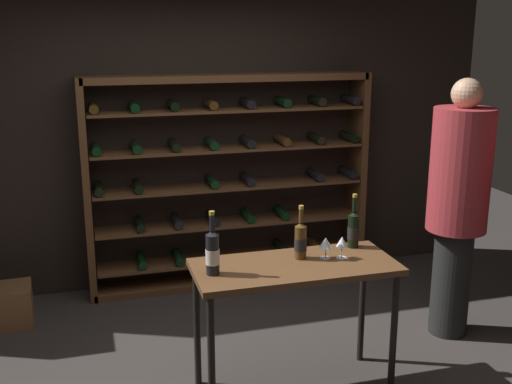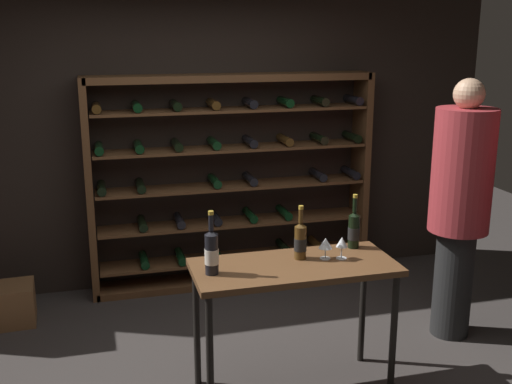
# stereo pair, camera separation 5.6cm
# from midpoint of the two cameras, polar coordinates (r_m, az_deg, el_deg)

# --- Properties ---
(back_wall) EXTENTS (5.72, 0.10, 3.00)m
(back_wall) POSITION_cam_midpoint_polar(r_m,az_deg,el_deg) (5.56, -7.01, 6.65)
(back_wall) COLOR black
(back_wall) RESTS_ON ground
(wine_rack) EXTENTS (2.53, 0.32, 1.90)m
(wine_rack) POSITION_cam_midpoint_polar(r_m,az_deg,el_deg) (5.52, -2.78, 1.02)
(wine_rack) COLOR brown
(wine_rack) RESTS_ON ground
(tasting_table) EXTENTS (1.26, 0.55, 0.87)m
(tasting_table) POSITION_cam_midpoint_polar(r_m,az_deg,el_deg) (3.88, 3.17, -8.03)
(tasting_table) COLOR brown
(tasting_table) RESTS_ON ground
(person_guest_blue_shirt) EXTENTS (0.44, 0.44, 1.94)m
(person_guest_blue_shirt) POSITION_cam_midpoint_polar(r_m,az_deg,el_deg) (4.75, 17.82, -0.54)
(person_guest_blue_shirt) COLOR black
(person_guest_blue_shirt) RESTS_ON ground
(wine_crate) EXTENTS (0.50, 0.36, 0.32)m
(wine_crate) POSITION_cam_midpoint_polar(r_m,az_deg,el_deg) (5.35, -22.81, -9.74)
(wine_crate) COLOR brown
(wine_crate) RESTS_ON ground
(wine_bottle_amber_reserve) EXTENTS (0.08, 0.08, 0.36)m
(wine_bottle_amber_reserve) POSITION_cam_midpoint_polar(r_m,az_deg,el_deg) (4.13, 8.60, -3.38)
(wine_bottle_amber_reserve) COLOR black
(wine_bottle_amber_reserve) RESTS_ON tasting_table
(wine_bottle_gold_foil) EXTENTS (0.08, 0.08, 0.35)m
(wine_bottle_gold_foil) POSITION_cam_midpoint_polar(r_m,az_deg,el_deg) (3.89, 3.73, -4.45)
(wine_bottle_gold_foil) COLOR #4C3314
(wine_bottle_gold_foil) RESTS_ON tasting_table
(wine_bottle_red_label) EXTENTS (0.08, 0.08, 0.39)m
(wine_bottle_red_label) POSITION_cam_midpoint_polar(r_m,az_deg,el_deg) (3.64, -4.47, -5.54)
(wine_bottle_red_label) COLOR black
(wine_bottle_red_label) RESTS_ON tasting_table
(wine_glass_stemmed_left) EXTENTS (0.09, 0.09, 0.14)m
(wine_glass_stemmed_left) POSITION_cam_midpoint_polar(r_m,az_deg,el_deg) (3.91, 6.05, -4.76)
(wine_glass_stemmed_left) COLOR silver
(wine_glass_stemmed_left) RESTS_ON tasting_table
(wine_glass_stemmed_right) EXTENTS (0.07, 0.07, 0.14)m
(wine_glass_stemmed_right) POSITION_cam_midpoint_polar(r_m,az_deg,el_deg) (3.92, 7.53, -4.66)
(wine_glass_stemmed_right) COLOR silver
(wine_glass_stemmed_right) RESTS_ON tasting_table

